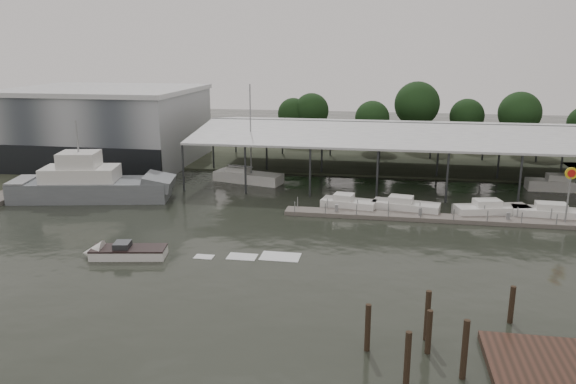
% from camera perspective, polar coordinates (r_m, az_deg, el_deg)
% --- Properties ---
extents(ground, '(200.00, 200.00, 0.00)m').
position_cam_1_polar(ground, '(46.75, -3.52, -5.51)').
color(ground, '#242821').
rests_on(ground, ground).
extents(land_strip_far, '(140.00, 30.00, 0.30)m').
position_cam_1_polar(land_strip_far, '(86.79, 2.82, 4.01)').
color(land_strip_far, '#3D4433').
rests_on(land_strip_far, ground).
extents(land_strip_west, '(20.00, 40.00, 0.30)m').
position_cam_1_polar(land_strip_west, '(89.80, -24.51, 3.06)').
color(land_strip_west, '#3D4433').
rests_on(land_strip_west, ground).
extents(storage_warehouse, '(24.50, 20.50, 10.50)m').
position_cam_1_polar(storage_warehouse, '(82.79, -17.97, 6.44)').
color(storage_warehouse, '#9BA0A5').
rests_on(storage_warehouse, ground).
extents(covered_boat_shed, '(58.24, 24.00, 6.96)m').
position_cam_1_polar(covered_boat_shed, '(71.71, 15.16, 6.16)').
color(covered_boat_shed, white).
rests_on(covered_boat_shed, ground).
extents(trawler_dock, '(3.00, 18.00, 0.50)m').
position_cam_1_polar(trawler_dock, '(71.30, -24.93, 0.42)').
color(trawler_dock, slate).
rests_on(trawler_dock, ground).
extents(floating_dock, '(28.00, 2.00, 1.40)m').
position_cam_1_polar(floating_dock, '(55.24, 14.29, -2.54)').
color(floating_dock, slate).
rests_on(floating_dock, ground).
extents(shell_fuel_sign, '(1.10, 0.18, 5.55)m').
position_cam_1_polar(shell_fuel_sign, '(56.61, 26.71, 0.65)').
color(shell_fuel_sign, gray).
rests_on(shell_fuel_sign, ground).
extents(grey_trawler, '(17.67, 7.95, 8.84)m').
position_cam_1_polar(grey_trawler, '(63.83, -19.29, 0.67)').
color(grey_trawler, slate).
rests_on(grey_trawler, ground).
extents(white_sailboat, '(8.84, 4.66, 11.97)m').
position_cam_1_polar(white_sailboat, '(68.33, -4.16, 1.55)').
color(white_sailboat, white).
rests_on(white_sailboat, ground).
extents(speedboat_underway, '(17.39, 4.96, 2.00)m').
position_cam_1_polar(speedboat_underway, '(46.06, -16.53, -5.91)').
color(speedboat_underway, white).
rests_on(speedboat_underway, ground).
extents(moored_cruiser_0, '(5.72, 3.11, 1.70)m').
position_cam_1_polar(moored_cruiser_0, '(56.94, 6.11, -1.21)').
color(moored_cruiser_0, white).
rests_on(moored_cruiser_0, ground).
extents(moored_cruiser_1, '(6.83, 3.44, 1.70)m').
position_cam_1_polar(moored_cruiser_1, '(56.94, 11.81, -1.44)').
color(moored_cruiser_1, white).
rests_on(moored_cruiser_1, ground).
extents(moored_cruiser_2, '(7.37, 3.87, 1.70)m').
position_cam_1_polar(moored_cruiser_2, '(57.99, 19.94, -1.74)').
color(moored_cruiser_2, white).
rests_on(moored_cruiser_2, ground).
extents(moored_cruiser_3, '(7.98, 2.76, 1.70)m').
position_cam_1_polar(moored_cruiser_3, '(59.12, 25.48, -1.99)').
color(moored_cruiser_3, white).
rests_on(moored_cruiser_3, ground).
extents(mooring_pilings, '(8.66, 7.86, 3.79)m').
position_cam_1_polar(mooring_pilings, '(31.84, 14.65, -13.97)').
color(mooring_pilings, '#332719').
rests_on(mooring_pilings, ground).
extents(horizon_tree_line, '(65.57, 10.47, 10.67)m').
position_cam_1_polar(horizon_tree_line, '(92.14, 17.37, 7.61)').
color(horizon_tree_line, '#301F15').
rests_on(horizon_tree_line, ground).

